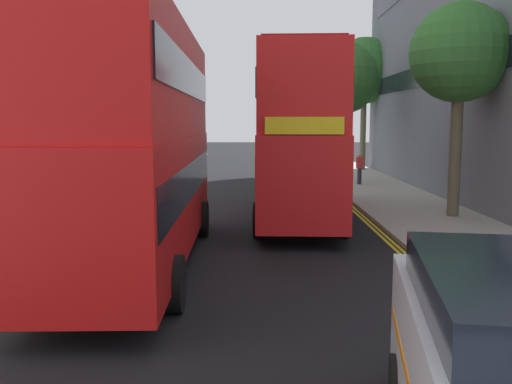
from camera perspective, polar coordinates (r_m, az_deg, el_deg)
The scene contains 10 objects.
sidewalk_right at distance 18.93m, azimuth 18.53°, elevation -3.30°, with size 4.00×80.00×0.14m, color #ADA89E.
sidewalk_left at distance 19.29m, azimuth -21.30°, elevation -3.23°, with size 4.00×80.00×0.14m, color #ADA89E.
kerb_line_outer at distance 16.48m, azimuth 13.76°, elevation -4.89°, with size 0.10×56.00×0.01m, color yellow.
kerb_line_inner at distance 16.44m, azimuth 13.21°, elevation -4.91°, with size 0.10×56.00×0.01m, color yellow.
double_decker_bus_away at distance 13.32m, azimuth -11.94°, elevation 5.46°, with size 2.95×10.85×5.64m.
double_decker_bus_oncoming at distance 19.65m, azimuth 4.42°, elevation 6.11°, with size 3.16×10.91×5.64m.
pedestrian_far at distance 29.64m, azimuth 10.58°, elevation 2.41°, with size 0.34×0.22×1.62m.
street_tree_near at distance 31.00m, azimuth 8.83°, elevation 11.34°, with size 3.88×3.88×7.51m.
street_tree_mid at distance 38.82m, azimuth 11.06°, elevation 11.98°, with size 4.38×4.38×8.80m.
street_tree_far at distance 20.53m, azimuth 20.10°, elevation 13.01°, with size 3.34×3.34×7.23m.
Camera 1 is at (0.52, -1.65, 3.40)m, focal length 39.31 mm.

